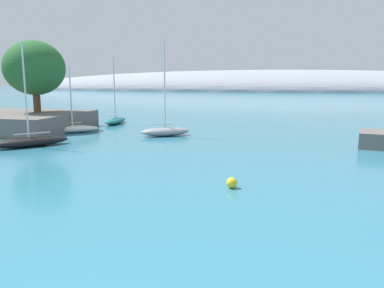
# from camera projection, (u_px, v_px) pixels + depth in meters

# --- Properties ---
(shore_outcrop) EXTENTS (15.46, 14.12, 2.28)m
(shore_outcrop) POSITION_uv_depth(u_px,v_px,m) (20.00, 121.00, 48.88)
(shore_outcrop) COLOR #66605B
(shore_outcrop) RESTS_ON ground
(tree_clump_shore) EXTENTS (7.86, 7.86, 9.37)m
(tree_clump_shore) POSITION_uv_depth(u_px,v_px,m) (34.00, 68.00, 48.66)
(tree_clump_shore) COLOR brown
(tree_clump_shore) RESTS_ON shore_outcrop
(distant_ridge) EXTENTS (329.61, 69.63, 24.09)m
(distant_ridge) POSITION_uv_depth(u_px,v_px,m) (266.00, 91.00, 216.93)
(distant_ridge) COLOR #999EA8
(distant_ridge) RESTS_ON ground
(sailboat_white_near_shore) EXTENTS (6.50, 5.24, 8.24)m
(sailboat_white_near_shore) POSITION_uv_depth(u_px,v_px,m) (73.00, 128.00, 46.75)
(sailboat_white_near_shore) COLOR white
(sailboat_white_near_shore) RESTS_ON water
(sailboat_grey_mid_mooring) EXTENTS (6.09, 4.77, 11.02)m
(sailboat_grey_mid_mooring) POSITION_uv_depth(u_px,v_px,m) (165.00, 131.00, 43.83)
(sailboat_grey_mid_mooring) COLOR gray
(sailboat_grey_mid_mooring) RESTS_ON water
(sailboat_black_outer_mooring) EXTENTS (6.57, 7.00, 10.19)m
(sailboat_black_outer_mooring) POSITION_uv_depth(u_px,v_px,m) (29.00, 141.00, 36.82)
(sailboat_black_outer_mooring) COLOR black
(sailboat_black_outer_mooring) RESTS_ON water
(sailboat_teal_end_of_line) EXTENTS (2.62, 6.63, 9.84)m
(sailboat_teal_end_of_line) POSITION_uv_depth(u_px,v_px,m) (115.00, 120.00, 55.97)
(sailboat_teal_end_of_line) COLOR #1E6B70
(sailboat_teal_end_of_line) RESTS_ON water
(mooring_buoy_yellow) EXTENTS (0.68, 0.68, 0.68)m
(mooring_buoy_yellow) POSITION_uv_depth(u_px,v_px,m) (232.00, 183.00, 22.84)
(mooring_buoy_yellow) COLOR yellow
(mooring_buoy_yellow) RESTS_ON water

